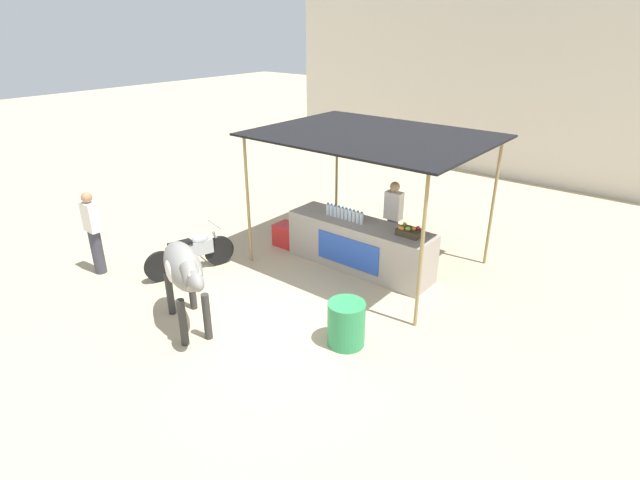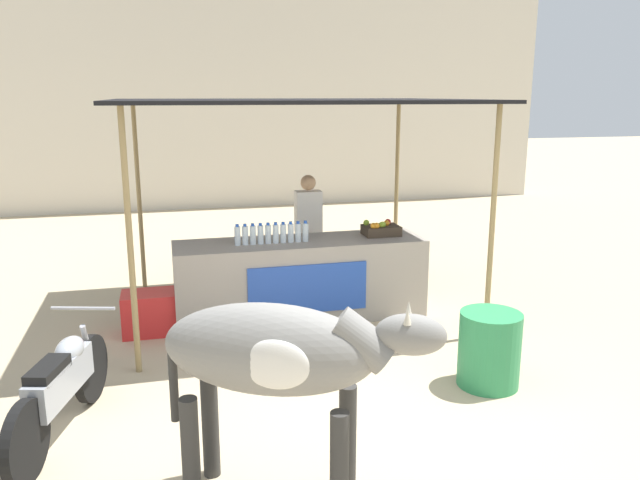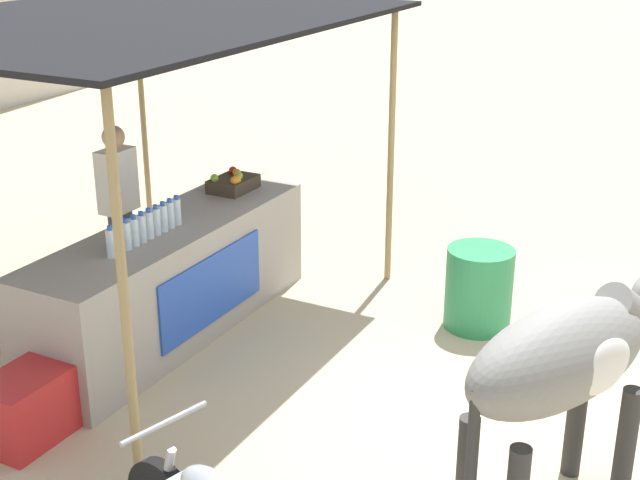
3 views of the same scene
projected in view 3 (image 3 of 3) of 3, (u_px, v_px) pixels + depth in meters
name	position (u px, v px, depth m)	size (l,w,h in m)	color
ground_plane	(414.00, 393.00, 6.65)	(60.00, 60.00, 0.00)	tan
stall_counter	(172.00, 279.00, 7.44)	(3.00, 0.82, 0.96)	#9E9389
stall_awning	(125.00, 30.00, 6.84)	(4.20, 3.20, 2.61)	black
water_bottle_row	(145.00, 226.00, 6.92)	(0.88, 0.07, 0.25)	silver
fruit_crate	(233.00, 183.00, 8.12)	(0.44, 0.32, 0.18)	#3F3326
vendor_behind_counter	(120.00, 214.00, 7.86)	(0.34, 0.22, 1.65)	#383842
cooler_box	(25.00, 408.00, 6.01)	(0.60, 0.44, 0.48)	red
water_barrel	(479.00, 288.00, 7.58)	(0.57, 0.57, 0.71)	#2D8C51
cow	(567.00, 361.00, 4.98)	(1.80, 1.10, 1.44)	gray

